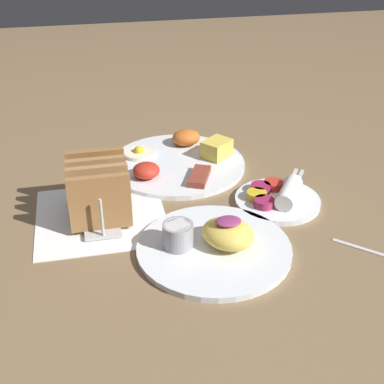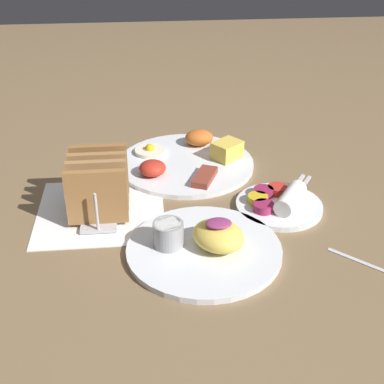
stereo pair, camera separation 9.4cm
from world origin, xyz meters
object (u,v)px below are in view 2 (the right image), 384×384
at_px(plate_breakfast, 187,160).
at_px(plate_condiments, 279,202).
at_px(plate_foreground, 204,244).
at_px(toast_rack, 98,186).

distance_m(plate_breakfast, plate_condiments, 0.24).
relative_size(plate_breakfast, plate_condiments, 1.80).
relative_size(plate_condiments, plate_foreground, 0.63).
relative_size(plate_foreground, toast_rack, 1.64).
xyz_separation_m(plate_breakfast, toast_rack, (-0.17, -0.16, 0.04)).
bearing_deg(plate_breakfast, plate_foreground, -90.17).
bearing_deg(toast_rack, plate_foreground, -39.25).
bearing_deg(plate_condiments, toast_rack, 176.33).
xyz_separation_m(plate_condiments, toast_rack, (-0.31, 0.02, 0.04)).
xyz_separation_m(plate_breakfast, plate_condiments, (0.15, -0.18, 0.00)).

